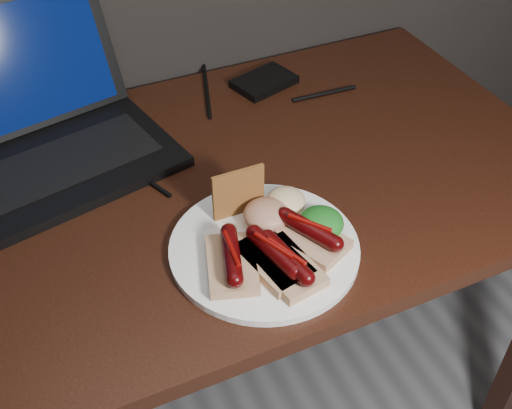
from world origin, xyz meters
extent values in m
cube|color=#35170D|center=(0.00, 1.38, 0.73)|extent=(1.40, 0.70, 0.03)
cube|color=#35170D|center=(0.65, 1.68, 0.36)|extent=(0.05, 0.05, 0.72)
cube|color=black|center=(-0.16, 1.51, 0.76)|extent=(0.46, 0.33, 0.02)
cube|color=black|center=(-0.16, 1.51, 0.77)|extent=(0.37, 0.21, 0.00)
cube|color=black|center=(-0.20, 1.67, 0.88)|extent=(0.42, 0.18, 0.23)
cube|color=navy|center=(-0.20, 1.67, 0.88)|extent=(0.38, 0.15, 0.20)
cube|color=black|center=(0.29, 1.63, 0.76)|extent=(0.14, 0.11, 0.02)
cylinder|color=black|center=(-0.04, 1.46, 0.75)|extent=(0.08, 0.17, 0.01)
cylinder|color=black|center=(0.17, 1.66, 0.75)|extent=(0.07, 0.21, 0.01)
cylinder|color=black|center=(0.38, 1.54, 0.75)|extent=(0.14, 0.01, 0.01)
cylinder|color=white|center=(0.09, 1.20, 0.76)|extent=(0.35, 0.35, 0.01)
cube|color=#DFB183|center=(0.03, 1.17, 0.77)|extent=(0.10, 0.13, 0.02)
cylinder|color=#4B0505|center=(0.03, 1.17, 0.79)|extent=(0.05, 0.10, 0.02)
sphere|color=#4B0505|center=(0.01, 1.13, 0.79)|extent=(0.03, 0.02, 0.02)
sphere|color=#4B0505|center=(0.04, 1.22, 0.79)|extent=(0.03, 0.02, 0.02)
cylinder|color=#670704|center=(0.03, 1.17, 0.80)|extent=(0.02, 0.07, 0.01)
cube|color=#DFB183|center=(0.08, 1.15, 0.77)|extent=(0.09, 0.13, 0.02)
cylinder|color=#4B0505|center=(0.08, 1.15, 0.79)|extent=(0.04, 0.10, 0.02)
sphere|color=#4B0505|center=(0.09, 1.11, 0.79)|extent=(0.02, 0.02, 0.02)
sphere|color=#4B0505|center=(0.07, 1.20, 0.79)|extent=(0.02, 0.02, 0.02)
cylinder|color=#670704|center=(0.08, 1.15, 0.80)|extent=(0.04, 0.07, 0.01)
cube|color=#DFB183|center=(0.15, 1.17, 0.77)|extent=(0.11, 0.13, 0.02)
cylinder|color=#4B0505|center=(0.15, 1.17, 0.79)|extent=(0.06, 0.10, 0.02)
sphere|color=#4B0505|center=(0.17, 1.13, 0.79)|extent=(0.03, 0.02, 0.02)
sphere|color=#4B0505|center=(0.13, 1.22, 0.79)|extent=(0.03, 0.02, 0.02)
cylinder|color=#670704|center=(0.15, 1.17, 0.80)|extent=(0.05, 0.06, 0.01)
cube|color=#DFB183|center=(0.09, 1.14, 0.77)|extent=(0.09, 0.12, 0.02)
cylinder|color=#4B0505|center=(0.09, 1.14, 0.79)|extent=(0.04, 0.10, 0.02)
sphere|color=#4B0505|center=(0.10, 1.09, 0.79)|extent=(0.02, 0.02, 0.02)
sphere|color=#4B0505|center=(0.09, 1.18, 0.79)|extent=(0.02, 0.02, 0.02)
cylinder|color=#670704|center=(0.09, 1.14, 0.80)|extent=(0.03, 0.07, 0.01)
cube|color=#A96E2E|center=(0.08, 1.28, 0.80)|extent=(0.09, 0.01, 0.08)
ellipsoid|color=#105010|center=(0.18, 1.19, 0.78)|extent=(0.07, 0.07, 0.04)
ellipsoid|color=maroon|center=(0.11, 1.24, 0.78)|extent=(0.07, 0.07, 0.04)
ellipsoid|color=silver|center=(0.15, 1.26, 0.78)|extent=(0.06, 0.06, 0.04)
camera|label=1|loc=(-0.20, 0.58, 1.45)|focal=45.00mm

